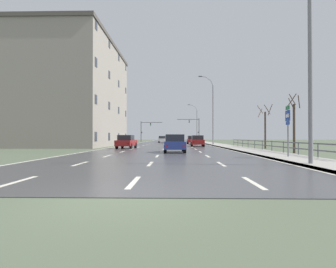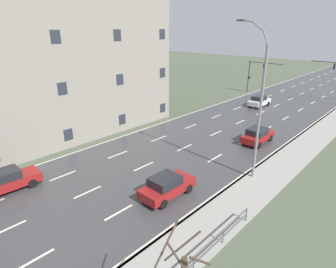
% 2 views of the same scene
% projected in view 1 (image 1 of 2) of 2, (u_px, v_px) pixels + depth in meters
% --- Properties ---
extents(ground_plane, '(160.00, 160.00, 0.12)m').
position_uv_depth(ground_plane, '(168.00, 144.00, 53.93)').
color(ground_plane, '#4C5642').
extents(road_asphalt_strip, '(14.00, 120.00, 0.03)m').
position_uv_depth(road_asphalt_strip, '(170.00, 142.00, 65.92)').
color(road_asphalt_strip, '#3D3D3F').
rests_on(road_asphalt_strip, ground).
extents(sidewalk_right, '(3.00, 120.00, 0.12)m').
position_uv_depth(sidewalk_right, '(204.00, 142.00, 65.72)').
color(sidewalk_right, gray).
rests_on(sidewalk_right, ground).
extents(guardrail, '(0.07, 25.69, 1.00)m').
position_uv_depth(guardrail, '(262.00, 144.00, 26.47)').
color(guardrail, '#515459').
rests_on(guardrail, ground).
extents(street_lamp_foreground, '(2.41, 0.24, 10.23)m').
position_uv_depth(street_lamp_foreground, '(307.00, 59.00, 12.69)').
color(street_lamp_foreground, slate).
rests_on(street_lamp_foreground, ground).
extents(street_lamp_midground, '(2.50, 0.24, 11.52)m').
position_uv_depth(street_lamp_midground, '(212.00, 111.00, 44.65)').
color(street_lamp_midground, slate).
rests_on(street_lamp_midground, ground).
extents(street_lamp_distant, '(2.72, 0.24, 10.63)m').
position_uv_depth(street_lamp_distant, '(196.00, 123.00, 76.60)').
color(street_lamp_distant, slate).
rests_on(street_lamp_distant, ground).
extents(highway_sign, '(0.09, 0.68, 3.36)m').
position_uv_depth(highway_sign, '(288.00, 124.00, 17.06)').
color(highway_sign, slate).
rests_on(highway_sign, ground).
extents(traffic_signal_right, '(6.06, 0.36, 6.41)m').
position_uv_depth(traffic_signal_right, '(195.00, 126.00, 73.53)').
color(traffic_signal_right, '#38383A').
rests_on(traffic_signal_right, ground).
extents(traffic_signal_left, '(5.90, 0.36, 5.56)m').
position_uv_depth(traffic_signal_left, '(145.00, 128.00, 73.32)').
color(traffic_signal_left, '#38383A').
rests_on(traffic_signal_left, ground).
extents(car_far_left, '(1.90, 4.13, 1.57)m').
position_uv_depth(car_far_left, '(197.00, 141.00, 38.28)').
color(car_far_left, maroon).
rests_on(car_far_left, ground).
extents(car_near_left, '(2.02, 4.19, 1.57)m').
position_uv_depth(car_near_left, '(126.00, 142.00, 31.44)').
color(car_near_left, maroon).
rests_on(car_near_left, ground).
extents(car_mid_centre, '(1.85, 4.10, 1.57)m').
position_uv_depth(car_mid_centre, '(162.00, 139.00, 65.16)').
color(car_mid_centre, silver).
rests_on(car_mid_centre, ground).
extents(car_distant, '(1.91, 4.14, 1.57)m').
position_uv_depth(car_distant, '(175.00, 143.00, 23.45)').
color(car_distant, navy).
rests_on(car_distant, ground).
extents(car_near_right, '(1.84, 4.10, 1.57)m').
position_uv_depth(car_near_right, '(192.00, 140.00, 51.60)').
color(car_near_right, maroon).
rests_on(car_near_right, ground).
extents(brick_building, '(14.25, 22.38, 15.73)m').
position_uv_depth(brick_building, '(70.00, 95.00, 41.87)').
color(brick_building, gray).
rests_on(brick_building, ground).
extents(bare_tree_near, '(1.11, 1.14, 5.08)m').
position_uv_depth(bare_tree_near, '(294.00, 125.00, 22.57)').
color(bare_tree_near, '#423328').
rests_on(bare_tree_near, ground).
extents(bare_tree_mid, '(1.51, 1.72, 5.11)m').
position_uv_depth(bare_tree_mid, '(265.00, 127.00, 31.11)').
color(bare_tree_mid, '#423328').
rests_on(bare_tree_mid, ground).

